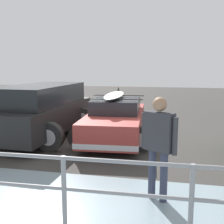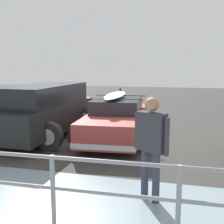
{
  "view_description": "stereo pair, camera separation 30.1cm",
  "coord_description": "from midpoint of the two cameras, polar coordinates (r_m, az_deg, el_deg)",
  "views": [
    {
      "loc": [
        -2.09,
        8.58,
        2.31
      ],
      "look_at": [
        -0.41,
        0.58,
        0.95
      ],
      "focal_mm": 45.0,
      "sensor_mm": 36.0,
      "label": 1
    },
    {
      "loc": [
        -2.39,
        8.51,
        2.31
      ],
      "look_at": [
        -0.41,
        0.58,
        0.95
      ],
      "focal_mm": 45.0,
      "sensor_mm": 36.0,
      "label": 2
    }
  ],
  "objects": [
    {
      "name": "person_bystander",
      "position": [
        4.79,
        7.71,
        -5.54
      ],
      "size": [
        0.61,
        0.44,
        1.8
      ],
      "color": "#33384C",
      "rests_on": "ground"
    },
    {
      "name": "railing_fence",
      "position": [
        3.91,
        0.42,
        -14.68
      ],
      "size": [
        8.78,
        0.26,
        1.07
      ],
      "color": "gray",
      "rests_on": "ground"
    },
    {
      "name": "sedan_car",
      "position": [
        8.95,
        -0.15,
        -1.41
      ],
      "size": [
        2.52,
        4.35,
        1.55
      ],
      "color": "#9E3833",
      "rests_on": "ground"
    },
    {
      "name": "suv_car",
      "position": [
        9.35,
        -14.87,
        0.38
      ],
      "size": [
        2.7,
        4.74,
        1.7
      ],
      "color": "black",
      "rests_on": "ground"
    },
    {
      "name": "ground_plane",
      "position": [
        9.13,
        -2.7,
        -5.28
      ],
      "size": [
        44.0,
        44.0,
        0.02
      ],
      "primitive_type": "cube",
      "color": "#383533",
      "rests_on": "ground"
    }
  ]
}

